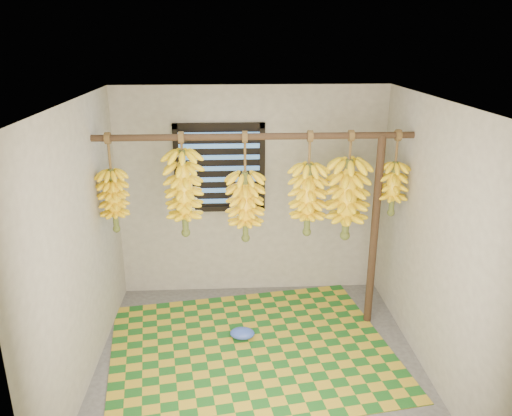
{
  "coord_description": "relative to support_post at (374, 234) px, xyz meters",
  "views": [
    {
      "loc": [
        -0.24,
        -3.88,
        2.88
      ],
      "look_at": [
        0.0,
        0.55,
        1.35
      ],
      "focal_mm": 35.0,
      "sensor_mm": 36.0,
      "label": 1
    }
  ],
  "objects": [
    {
      "name": "support_post",
      "position": [
        0.0,
        0.0,
        0.0
      ],
      "size": [
        0.08,
        0.08,
        2.0
      ],
      "primitive_type": "cylinder",
      "color": "#3C2919",
      "rests_on": "floor"
    },
    {
      "name": "banana_bunch_f",
      "position": [
        0.15,
        0.0,
        0.48
      ],
      "size": [
        0.27,
        0.27,
        0.85
      ],
      "color": "brown",
      "rests_on": "hanging_pole"
    },
    {
      "name": "window",
      "position": [
        -1.55,
        0.78,
        0.5
      ],
      "size": [
        1.0,
        0.04,
        1.0
      ],
      "color": "black",
      "rests_on": "wall_back"
    },
    {
      "name": "banana_bunch_a",
      "position": [
        -2.55,
        0.0,
        0.4
      ],
      "size": [
        0.28,
        0.28,
        0.96
      ],
      "color": "brown",
      "rests_on": "hanging_pole"
    },
    {
      "name": "wall_left",
      "position": [
        -2.71,
        -0.7,
        0.2
      ],
      "size": [
        0.01,
        3.0,
        2.4
      ],
      "primitive_type": "cube",
      "color": "gray",
      "rests_on": "floor"
    },
    {
      "name": "banana_bunch_e",
      "position": [
        -0.3,
        0.0,
        0.37
      ],
      "size": [
        0.39,
        0.39,
        1.08
      ],
      "color": "brown",
      "rests_on": "hanging_pole"
    },
    {
      "name": "plastic_bag",
      "position": [
        -1.34,
        -0.27,
        -0.94
      ],
      "size": [
        0.27,
        0.21,
        0.1
      ],
      "primitive_type": "ellipsoid",
      "rotation": [
        0.0,
        0.0,
        -0.1
      ],
      "color": "blue",
      "rests_on": "woven_mat"
    },
    {
      "name": "hanging_pole",
      "position": [
        -1.2,
        0.0,
        1.0
      ],
      "size": [
        3.0,
        0.06,
        0.06
      ],
      "primitive_type": "cylinder",
      "rotation": [
        0.0,
        1.57,
        0.0
      ],
      "color": "#3C2919",
      "rests_on": "wall_left"
    },
    {
      "name": "banana_bunch_d",
      "position": [
        -0.69,
        -0.0,
        0.38
      ],
      "size": [
        0.36,
        0.36,
        1.03
      ],
      "color": "brown",
      "rests_on": "hanging_pole"
    },
    {
      "name": "banana_bunch_c",
      "position": [
        -1.3,
        0.0,
        0.31
      ],
      "size": [
        0.36,
        0.36,
        1.08
      ],
      "color": "brown",
      "rests_on": "hanging_pole"
    },
    {
      "name": "ceiling",
      "position": [
        -1.2,
        -0.7,
        1.4
      ],
      "size": [
        3.0,
        3.0,
        0.01
      ],
      "primitive_type": "cube",
      "color": "silver",
      "rests_on": "wall_back"
    },
    {
      "name": "wall_back",
      "position": [
        -1.2,
        0.8,
        0.2
      ],
      "size": [
        3.0,
        0.01,
        2.4
      ],
      "primitive_type": "cube",
      "color": "gray",
      "rests_on": "floor"
    },
    {
      "name": "woven_mat",
      "position": [
        -1.26,
        -0.46,
        -0.99
      ],
      "size": [
        2.95,
        2.5,
        0.01
      ],
      "primitive_type": "cube",
      "rotation": [
        0.0,
        0.0,
        0.15
      ],
      "color": "#1B5C1D",
      "rests_on": "floor"
    },
    {
      "name": "wall_right",
      "position": [
        0.3,
        -0.7,
        0.2
      ],
      "size": [
        0.01,
        3.0,
        2.4
      ],
      "primitive_type": "cube",
      "color": "gray",
      "rests_on": "floor"
    },
    {
      "name": "banana_bunch_b",
      "position": [
        -1.88,
        0.0,
        0.46
      ],
      "size": [
        0.36,
        0.36,
        1.01
      ],
      "color": "brown",
      "rests_on": "hanging_pole"
    },
    {
      "name": "floor",
      "position": [
        -1.2,
        -0.7,
        -1.0
      ],
      "size": [
        3.0,
        3.0,
        0.01
      ],
      "primitive_type": "cube",
      "color": "#494949",
      "rests_on": "ground"
    }
  ]
}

